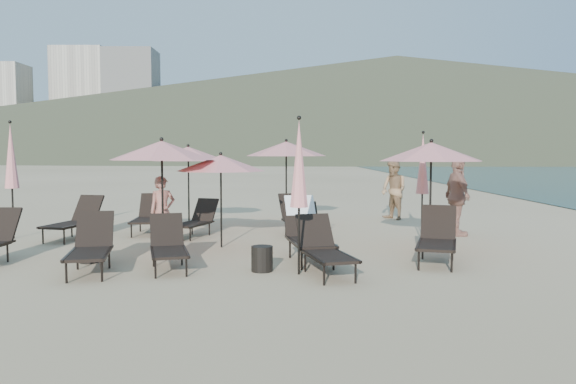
{
  "coord_description": "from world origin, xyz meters",
  "views": [
    {
      "loc": [
        -0.25,
        -9.85,
        2.03
      ],
      "look_at": [
        -0.22,
        3.5,
        1.1
      ],
      "focal_mm": 35.0,
      "sensor_mm": 36.0,
      "label": 1
    }
  ],
  "objects_px": {
    "umbrella_open_1": "(221,163)",
    "umbrella_open_4": "(286,149)",
    "lounger_7": "(148,215)",
    "lounger_8": "(196,219)",
    "lounger_2": "(168,245)",
    "umbrella_open_2": "(431,152)",
    "side_table_0": "(90,250)",
    "beachgoer_c": "(458,197)",
    "lounger_4": "(324,248)",
    "lounger_9": "(300,217)",
    "lounger_5": "(437,237)",
    "umbrella_open_0": "(162,150)",
    "beachgoer_a": "(162,212)",
    "umbrella_closed_2": "(11,157)",
    "umbrella_open_3": "(188,154)",
    "lounger_6": "(75,219)",
    "beachgoer_b": "(394,190)",
    "lounger_3": "(306,230)",
    "umbrella_closed_0": "(299,165)",
    "umbrella_closed_1": "(423,164)",
    "lounger_1": "(91,246)",
    "side_table_1": "(262,259)"
  },
  "relations": [
    {
      "from": "umbrella_open_1",
      "to": "umbrella_open_4",
      "type": "xyz_separation_m",
      "value": [
        1.39,
        3.86,
        0.33
      ]
    },
    {
      "from": "lounger_7",
      "to": "lounger_8",
      "type": "height_order",
      "value": "lounger_7"
    },
    {
      "from": "lounger_2",
      "to": "lounger_8",
      "type": "distance_m",
      "value": 3.84
    },
    {
      "from": "umbrella_open_2",
      "to": "side_table_0",
      "type": "bearing_deg",
      "value": -168.54
    },
    {
      "from": "side_table_0",
      "to": "beachgoer_c",
      "type": "bearing_deg",
      "value": 23.03
    },
    {
      "from": "umbrella_open_4",
      "to": "lounger_4",
      "type": "bearing_deg",
      "value": -84.38
    },
    {
      "from": "lounger_7",
      "to": "lounger_9",
      "type": "height_order",
      "value": "lounger_9"
    },
    {
      "from": "lounger_5",
      "to": "umbrella_open_0",
      "type": "xyz_separation_m",
      "value": [
        -5.37,
        1.32,
        1.61
      ]
    },
    {
      "from": "lounger_4",
      "to": "beachgoer_a",
      "type": "bearing_deg",
      "value": 125.75
    },
    {
      "from": "lounger_2",
      "to": "umbrella_closed_2",
      "type": "distance_m",
      "value": 5.84
    },
    {
      "from": "lounger_2",
      "to": "umbrella_open_3",
      "type": "distance_m",
      "value": 5.81
    },
    {
      "from": "lounger_6",
      "to": "lounger_9",
      "type": "distance_m",
      "value": 5.35
    },
    {
      "from": "beachgoer_a",
      "to": "beachgoer_b",
      "type": "bearing_deg",
      "value": 9.68
    },
    {
      "from": "lounger_9",
      "to": "umbrella_open_4",
      "type": "relative_size",
      "value": 0.77
    },
    {
      "from": "lounger_3",
      "to": "beachgoer_c",
      "type": "distance_m",
      "value": 4.88
    },
    {
      "from": "lounger_5",
      "to": "umbrella_closed_0",
      "type": "height_order",
      "value": "umbrella_closed_0"
    },
    {
      "from": "umbrella_closed_1",
      "to": "side_table_0",
      "type": "height_order",
      "value": "umbrella_closed_1"
    },
    {
      "from": "umbrella_open_2",
      "to": "umbrella_closed_0",
      "type": "xyz_separation_m",
      "value": [
        -2.8,
        -2.39,
        -0.21
      ]
    },
    {
      "from": "lounger_1",
      "to": "side_table_0",
      "type": "relative_size",
      "value": 3.98
    },
    {
      "from": "lounger_9",
      "to": "umbrella_open_1",
      "type": "height_order",
      "value": "umbrella_open_1"
    },
    {
      "from": "lounger_8",
      "to": "umbrella_open_2",
      "type": "xyz_separation_m",
      "value": [
        5.22,
        -1.92,
        1.64
      ]
    },
    {
      "from": "lounger_9",
      "to": "umbrella_open_1",
      "type": "xyz_separation_m",
      "value": [
        -1.72,
        -1.6,
        1.34
      ]
    },
    {
      "from": "lounger_3",
      "to": "lounger_5",
      "type": "height_order",
      "value": "lounger_3"
    },
    {
      "from": "lounger_9",
      "to": "side_table_1",
      "type": "distance_m",
      "value": 4.13
    },
    {
      "from": "umbrella_open_3",
      "to": "lounger_5",
      "type": "bearing_deg",
      "value": -42.51
    },
    {
      "from": "beachgoer_c",
      "to": "beachgoer_a",
      "type": "bearing_deg",
      "value": 94.13
    },
    {
      "from": "lounger_9",
      "to": "lounger_1",
      "type": "bearing_deg",
      "value": -148.6
    },
    {
      "from": "lounger_2",
      "to": "side_table_1",
      "type": "relative_size",
      "value": 3.85
    },
    {
      "from": "umbrella_open_2",
      "to": "beachgoer_c",
      "type": "bearing_deg",
      "value": 59.36
    },
    {
      "from": "umbrella_open_0",
      "to": "lounger_9",
      "type": "bearing_deg",
      "value": 34.14
    },
    {
      "from": "lounger_7",
      "to": "umbrella_open_4",
      "type": "height_order",
      "value": "umbrella_open_4"
    },
    {
      "from": "lounger_9",
      "to": "side_table_1",
      "type": "bearing_deg",
      "value": -117.25
    },
    {
      "from": "lounger_5",
      "to": "lounger_8",
      "type": "relative_size",
      "value": 1.14
    },
    {
      "from": "beachgoer_a",
      "to": "lounger_1",
      "type": "bearing_deg",
      "value": -134.42
    },
    {
      "from": "umbrella_open_3",
      "to": "umbrella_closed_0",
      "type": "xyz_separation_m",
      "value": [
        2.89,
        -6.03,
        -0.17
      ]
    },
    {
      "from": "lounger_2",
      "to": "umbrella_open_1",
      "type": "bearing_deg",
      "value": 58.2
    },
    {
      "from": "lounger_3",
      "to": "umbrella_open_1",
      "type": "relative_size",
      "value": 0.96
    },
    {
      "from": "side_table_1",
      "to": "umbrella_closed_2",
      "type": "bearing_deg",
      "value": 148.48
    },
    {
      "from": "lounger_6",
      "to": "lounger_5",
      "type": "bearing_deg",
      "value": -6.88
    },
    {
      "from": "umbrella_closed_1",
      "to": "side_table_1",
      "type": "relative_size",
      "value": 5.8
    },
    {
      "from": "lounger_1",
      "to": "umbrella_open_2",
      "type": "height_order",
      "value": "umbrella_open_2"
    },
    {
      "from": "beachgoer_c",
      "to": "umbrella_closed_2",
      "type": "bearing_deg",
      "value": 83.15
    },
    {
      "from": "beachgoer_b",
      "to": "umbrella_closed_1",
      "type": "bearing_deg",
      "value": -31.59
    },
    {
      "from": "lounger_6",
      "to": "beachgoer_b",
      "type": "xyz_separation_m",
      "value": [
        8.27,
        3.82,
        0.44
      ]
    },
    {
      "from": "lounger_6",
      "to": "umbrella_closed_2",
      "type": "bearing_deg",
      "value": -168.78
    },
    {
      "from": "umbrella_open_0",
      "to": "umbrella_open_4",
      "type": "bearing_deg",
      "value": 58.71
    },
    {
      "from": "lounger_5",
      "to": "side_table_1",
      "type": "height_order",
      "value": "lounger_5"
    },
    {
      "from": "umbrella_closed_2",
      "to": "umbrella_open_1",
      "type": "bearing_deg",
      "value": -14.03
    },
    {
      "from": "lounger_4",
      "to": "beachgoer_b",
      "type": "distance_m",
      "value": 8.16
    },
    {
      "from": "lounger_1",
      "to": "lounger_3",
      "type": "height_order",
      "value": "lounger_3"
    }
  ]
}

